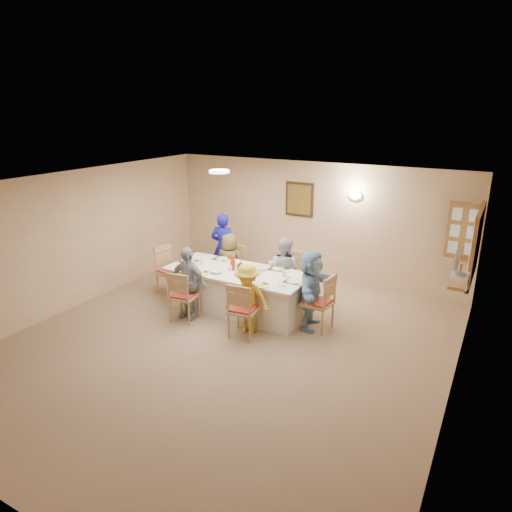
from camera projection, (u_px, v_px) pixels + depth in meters
The scene contains 49 objects.
ground at pixel (224, 346), 7.12m from camera, with size 7.00×7.00×0.00m, color #A18265.
room_walls at pixel (221, 254), 6.65m from camera, with size 7.00×7.00×7.00m.
wall_picture at pixel (299, 199), 9.61m from camera, with size 0.62×0.05×0.72m.
wall_sconce at pixel (355, 195), 8.97m from camera, with size 0.26×0.09×0.18m, color white.
ceiling_light at pixel (219, 171), 8.06m from camera, with size 0.36×0.36×0.05m, color white.
serving_hatch at pixel (476, 244), 7.17m from camera, with size 0.06×1.50×1.15m, color brown.
hatch_sill at pixel (463, 274), 7.39m from camera, with size 0.30×1.50×0.05m, color brown.
shutter_door at pixel (463, 231), 7.92m from camera, with size 0.55×0.04×1.00m, color brown.
fan_shelf at pixel (460, 276), 6.11m from camera, with size 0.22×0.36×0.03m, color white.
desk_fan at pixel (459, 265), 6.08m from camera, with size 0.30×0.30×0.28m, color #A5A5A8, non-canonical shape.
dining_table at pixel (238, 290), 8.29m from camera, with size 2.59×1.10×0.76m, color silver.
chair_back_left at pixel (233, 268), 9.21m from camera, with size 0.43×0.43×0.90m, color tan, non-canonical shape.
chair_back_right at pixel (287, 277), 8.65m from camera, with size 0.46×0.46×0.96m, color tan, non-canonical shape.
chair_front_left at pixel (184, 295), 7.88m from camera, with size 0.44×0.44×0.92m, color tan, non-canonical shape.
chair_front_right at pixel (244, 309), 7.32m from camera, with size 0.45×0.45×0.94m, color tan, non-canonical shape.
chair_left_end at pixel (170, 271), 8.98m from camera, with size 0.46×0.46×0.97m, color tan, non-canonical shape.
chair_right_end at pixel (318, 302), 7.54m from camera, with size 0.47×0.47×0.98m, color tan, non-canonical shape.
diner_back_left at pixel (230, 263), 9.07m from camera, with size 0.64×0.47×1.21m, color brown.
diner_back_right at pixel (284, 271), 8.50m from camera, with size 0.66×0.53×1.30m, color #AAA7C1.
diner_front_left at pixel (188, 283), 7.92m from camera, with size 0.77×0.34×1.29m, color #959AA8.
diner_front_right at pixel (247, 299), 7.38m from camera, with size 0.82×0.54×1.19m, color gold.
diner_right_end at pixel (311, 290), 7.55m from camera, with size 0.59×1.30×1.35m, color #7EAAD4.
caregiver at pixel (223, 247), 9.62m from camera, with size 0.61×0.47×1.47m, color #1414A4.
placemat_fl at pixel (196, 272), 8.10m from camera, with size 0.36×0.27×0.01m, color #472B19.
plate_fl at pixel (196, 271), 8.10m from camera, with size 0.25×0.25×0.02m, color white.
napkin_fl at pixel (203, 274), 7.98m from camera, with size 0.13×0.13×0.01m, color #FCFF35.
placemat_fr at pixel (255, 284), 7.55m from camera, with size 0.38×0.28×0.01m, color #472B19.
plate_fr at pixel (255, 284), 7.55m from camera, with size 0.25×0.25×0.02m, color white.
napkin_fr at pixel (263, 287), 7.42m from camera, with size 0.15×0.15×0.01m, color #FCFF35.
placemat_bl at pixel (222, 259), 8.80m from camera, with size 0.35×0.26×0.01m, color #472B19.
plate_bl at pixel (222, 258), 8.80m from camera, with size 0.22×0.22×0.01m, color white.
napkin_bl at pixel (229, 261), 8.67m from camera, with size 0.13×0.13×0.01m, color #FCFF35.
placemat_br at pixel (278, 269), 8.25m from camera, with size 0.34×0.26×0.01m, color #472B19.
plate_br at pixel (278, 269), 8.24m from camera, with size 0.22×0.22×0.01m, color white.
napkin_br at pixel (286, 271), 8.12m from camera, with size 0.13×0.13×0.01m, color #FCFF35.
placemat_le at pixel (188, 261), 8.68m from camera, with size 0.36×0.27×0.01m, color #472B19.
plate_le at pixel (188, 260), 8.68m from camera, with size 0.24×0.24×0.01m, color white.
napkin_le at pixel (194, 263), 8.56m from camera, with size 0.14×0.14×0.01m, color #FCFF35.
placemat_re at pixel (294, 282), 7.66m from camera, with size 0.35×0.26×0.01m, color #472B19.
plate_re at pixel (294, 281), 7.65m from camera, with size 0.26×0.26×0.02m, color white.
napkin_re at pixel (303, 284), 7.53m from camera, with size 0.13×0.13×0.01m, color #FCFF35.
teacup_a at pixel (188, 266), 8.25m from camera, with size 0.16×0.16×0.10m, color white.
teacup_b at pixel (271, 264), 8.41m from camera, with size 0.12×0.12×0.09m, color white.
bowl_a at pixel (216, 271), 8.06m from camera, with size 0.22×0.22×0.05m, color white.
bowl_b at pixel (262, 268), 8.21m from camera, with size 0.25×0.25×0.06m, color white.
condiment_ketchup at pixel (233, 263), 8.19m from camera, with size 0.12×0.12×0.26m, color #B51B0F.
condiment_brown at pixel (240, 265), 8.16m from camera, with size 0.10×0.10×0.19m, color #5E2619.
condiment_malt at pixel (242, 268), 8.10m from camera, with size 0.15×0.15×0.16m, color #5E2619.
drinking_glass at pixel (232, 266), 8.27m from camera, with size 0.07×0.07×0.10m, color silver.
Camera 1 is at (3.52, -5.29, 3.56)m, focal length 32.00 mm.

